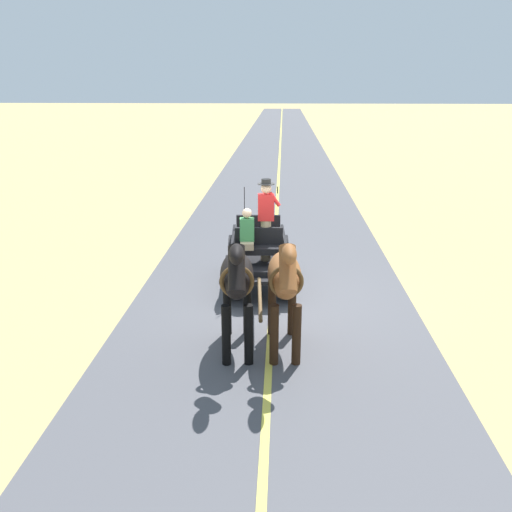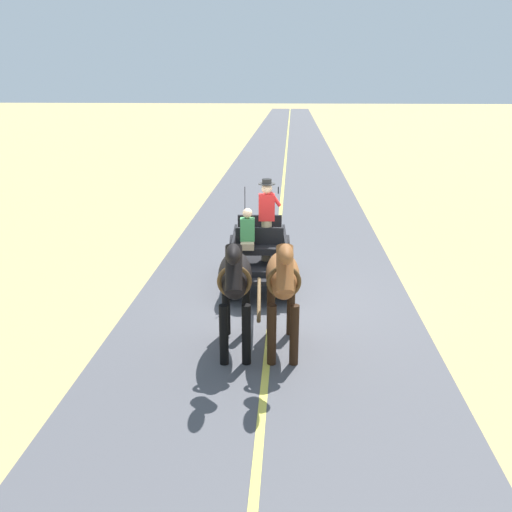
{
  "view_description": "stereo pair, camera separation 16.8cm",
  "coord_description": "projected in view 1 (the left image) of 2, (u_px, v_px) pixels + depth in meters",
  "views": [
    {
      "loc": [
        -0.17,
        10.66,
        4.45
      ],
      "look_at": [
        0.33,
        0.51,
        1.1
      ],
      "focal_mm": 37.5,
      "sensor_mm": 36.0,
      "label": 1
    },
    {
      "loc": [
        -0.34,
        10.65,
        4.45
      ],
      "look_at": [
        0.33,
        0.51,
        1.1
      ],
      "focal_mm": 37.5,
      "sensor_mm": 36.0,
      "label": 2
    }
  ],
  "objects": [
    {
      "name": "road_centre_stripe",
      "position": [
        272.0,
        297.0,
        11.51
      ],
      "size": [
        0.12,
        160.0,
        0.0
      ],
      "primitive_type": "cube",
      "color": "#DBCC4C",
      "rests_on": "road_surface"
    },
    {
      "name": "horse_drawn_carriage",
      "position": [
        259.0,
        252.0,
        11.85
      ],
      "size": [
        1.54,
        4.51,
        2.5
      ],
      "color": "black",
      "rests_on": "ground"
    },
    {
      "name": "ground_plane",
      "position": [
        272.0,
        297.0,
        11.52
      ],
      "size": [
        200.0,
        200.0,
        0.0
      ],
      "primitive_type": "plane",
      "color": "tan"
    },
    {
      "name": "road_surface",
      "position": [
        272.0,
        297.0,
        11.51
      ],
      "size": [
        5.89,
        160.0,
        0.01
      ],
      "primitive_type": "cube",
      "color": "#4C4C51",
      "rests_on": "ground"
    },
    {
      "name": "horse_near_side",
      "position": [
        285.0,
        279.0,
        8.82
      ],
      "size": [
        0.64,
        2.13,
        2.21
      ],
      "color": "brown",
      "rests_on": "ground"
    },
    {
      "name": "horse_off_side",
      "position": [
        237.0,
        279.0,
        8.82
      ],
      "size": [
        0.69,
        2.14,
        2.21
      ],
      "color": "black",
      "rests_on": "ground"
    }
  ]
}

